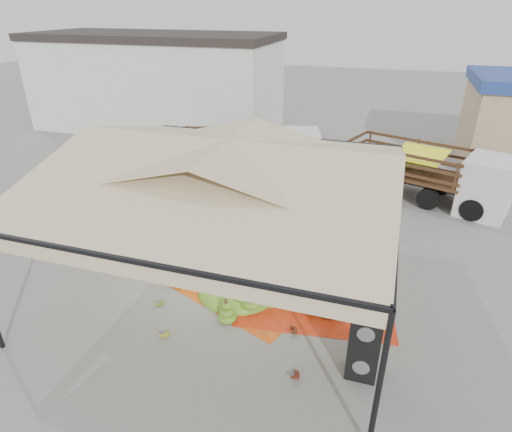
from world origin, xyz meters
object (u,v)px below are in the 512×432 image
(vendor, at_px, (306,185))
(truck_left, at_px, (255,149))
(banana_heap, at_px, (262,258))
(speaker_stack, at_px, (364,342))
(truck_right, at_px, (433,169))

(vendor, height_order, truck_left, truck_left)
(banana_heap, xyz_separation_m, speaker_stack, (2.99, -2.78, 0.27))
(truck_right, bearing_deg, banana_heap, -103.91)
(truck_left, height_order, truck_right, truck_right)
(vendor, height_order, truck_right, truck_right)
(banana_heap, distance_m, truck_left, 7.69)
(speaker_stack, bearing_deg, truck_left, 118.30)
(banana_heap, height_order, truck_right, truck_right)
(speaker_stack, bearing_deg, truck_right, 79.69)
(banana_heap, xyz_separation_m, vendor, (0.25, 4.59, 0.39))
(banana_heap, bearing_deg, truck_right, 56.39)
(speaker_stack, height_order, truck_left, truck_left)
(vendor, relative_size, truck_right, 0.31)
(banana_heap, height_order, speaker_stack, speaker_stack)
(truck_left, bearing_deg, truck_right, -18.13)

